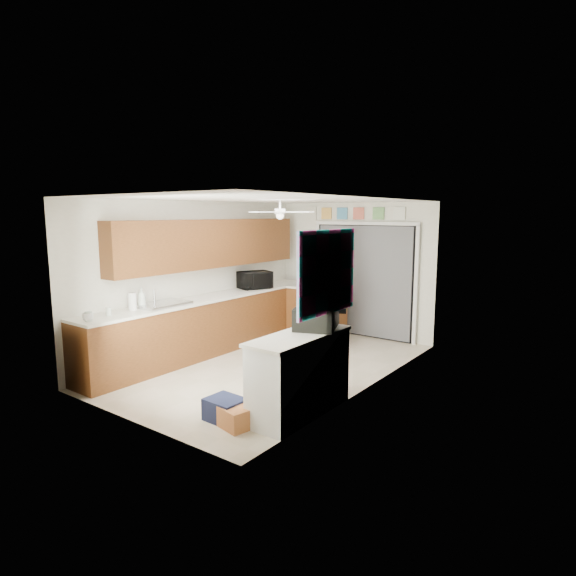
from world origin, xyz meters
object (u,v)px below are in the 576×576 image
Objects in this scene: suitcase at (317,317)px; cardboard_box at (235,417)px; paper_towel_roll at (132,301)px; soap_bottle at (142,297)px; navy_crate at (225,409)px; man at (330,288)px; dog at (284,349)px; cup at (88,317)px; microwave at (255,280)px.

cardboard_box is at bearing -128.08° from suitcase.
suitcase reaches higher than paper_towel_roll.
suitcase is 1.69× the size of cardboard_box.
soap_bottle is 2.48m from navy_crate.
man is 1.57m from dog.
cardboard_box is 0.22m from navy_crate.
dog is (-1.24, 1.00, -0.84)m from suitcase.
man is at bearing 84.29° from dog.
cup is 0.81m from paper_towel_roll.
microwave reaches higher than suitcase.
microwave is 2.29× the size of paper_towel_roll.
dog is at bearing -102.16° from microwave.
cardboard_box is at bearing -11.09° from paper_towel_roll.
microwave reaches higher than soap_bottle.
suitcase is 2.67m from man.
cup is (0.04, -3.33, -0.10)m from microwave.
microwave is 3.34m from cup.
paper_towel_roll is (-0.16, 0.79, 0.07)m from cup.
cup is 0.56× the size of paper_towel_roll.
man reaches higher than microwave.
man is at bearing 95.75° from suitcase.
dog is at bearing 155.95° from man.
dog is at bearing 113.41° from cardboard_box.
soap_bottle is at bearing -142.13° from dog.
soap_bottle is 1.22× the size of paper_towel_roll.
microwave is 1.83m from dog.
suitcase is at bearing -104.70° from microwave.
man is (1.49, 2.82, -0.08)m from soap_bottle.
cup is at bearing -124.34° from dog.
navy_crate is at bearing -14.87° from soap_bottle.
microwave is 3.20m from suitcase.
suitcase is at bearing 63.01° from navy_crate.
navy_crate is (2.16, -0.39, -0.94)m from paper_towel_roll.
soap_bottle reaches higher than dog.
dog is (1.34, -0.90, -0.86)m from microwave.
paper_towel_roll is at bearing -137.77° from dog.
dog reaches higher than navy_crate.
navy_crate is (2.21, -0.59, -0.97)m from soap_bottle.
navy_crate is at bearing 167.27° from man.
cup is (0.20, -0.98, -0.10)m from soap_bottle.
navy_crate is at bearing -123.55° from microwave.
navy_crate is at bearing -139.09° from suitcase.
navy_crate is 0.68× the size of dog.
navy_crate is 0.20× the size of man.
dog is at bearing 108.99° from navy_crate.
navy_crate is at bearing 11.10° from cup.
man reaches higher than dog.
man is at bearing 101.86° from navy_crate.
cardboard_box is at bearing -18.76° from navy_crate.
cardboard_box is (2.22, 0.32, -0.88)m from cup.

